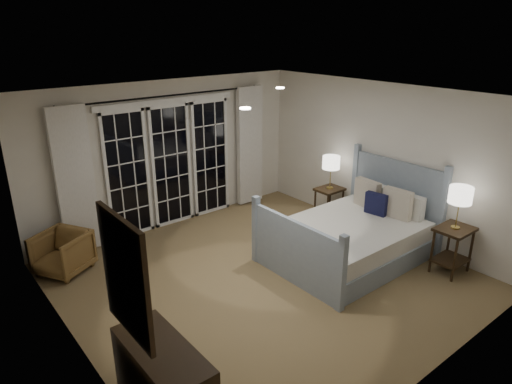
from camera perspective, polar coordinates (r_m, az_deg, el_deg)
floor at (r=6.50m, az=0.88°, el=-10.63°), size 5.00×5.00×0.00m
ceiling at (r=5.64m, az=1.02°, el=11.71°), size 5.00×5.00×0.00m
wall_left at (r=4.88m, az=-22.37°, el=-6.75°), size 0.02×5.00×2.50m
wall_right at (r=7.73m, az=15.34°, el=3.85°), size 0.02×5.00×2.50m
wall_back at (r=7.94m, az=-10.76°, el=4.66°), size 5.00×0.02×2.50m
wall_front at (r=4.52m, az=22.03°, el=-8.92°), size 5.00×0.02×2.50m
french_doors at (r=7.95m, az=-10.54°, el=3.49°), size 2.50×0.04×2.20m
curtain_rod at (r=7.65m, az=-10.88°, el=11.74°), size 3.50×0.03×0.03m
curtain_left at (r=7.26m, az=-21.68°, el=1.25°), size 0.55×0.10×2.25m
curtain_right at (r=8.74m, az=-0.80°, el=5.78°), size 0.55×0.10×2.25m
downlight_a at (r=6.61m, az=3.03°, el=12.87°), size 0.12×0.12×0.01m
downlight_b at (r=4.96m, az=-1.36°, el=10.41°), size 0.12×0.12×0.01m
bed at (r=7.02m, az=11.79°, el=-5.53°), size 2.28×1.64×1.33m
nightstand_left at (r=7.00m, az=23.37°, el=-5.88°), size 0.53×0.42×0.68m
nightstand_right at (r=8.23m, az=9.11°, el=-0.92°), size 0.47×0.38×0.61m
lamp_left at (r=6.74m, az=24.21°, el=-0.39°), size 0.31×0.31×0.61m
lamp_right at (r=8.01m, az=9.38°, el=3.62°), size 0.30×0.30×0.59m
armchair at (r=7.04m, az=-23.04°, el=-7.02°), size 0.90×0.89×0.61m
mirror at (r=3.63m, az=-16.00°, el=-10.17°), size 0.05×0.85×1.00m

